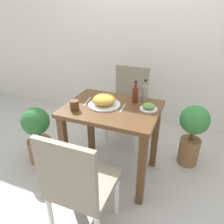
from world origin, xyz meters
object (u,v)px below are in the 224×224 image
object	(u,v)px
side_plate	(149,107)
potted_plant_right	(193,131)
food_plate	(104,101)
condiment_bottle	(135,94)
drink_cup	(74,105)
sauce_bottle	(145,92)
chair_near	(78,183)
potted_plant_left	(38,133)
chair_far	(128,101)

from	to	relation	value
side_plate	potted_plant_right	world-z (taller)	side_plate
food_plate	condiment_bottle	bearing A→B (deg)	35.27
drink_cup	sauce_bottle	xyz separation A→B (m)	(0.50, 0.40, 0.04)
chair_near	food_plate	bearing A→B (deg)	-80.96
food_plate	condiment_bottle	world-z (taller)	condiment_bottle
side_plate	sauce_bottle	bearing A→B (deg)	115.62
chair_near	potted_plant_left	size ratio (longest dim) A/B	1.44
food_plate	potted_plant_right	xyz separation A→B (m)	(0.77, 0.44, -0.39)
side_plate	drink_cup	size ratio (longest dim) A/B	1.80
chair_far	food_plate	distance (m)	0.72
chair_far	potted_plant_right	xyz separation A→B (m)	(0.76, -0.23, -0.11)
drink_cup	potted_plant_left	size ratio (longest dim) A/B	0.13
sauce_bottle	potted_plant_left	bearing A→B (deg)	-161.82
food_plate	condiment_bottle	distance (m)	0.29
food_plate	potted_plant_right	distance (m)	0.97
chair_far	sauce_bottle	xyz separation A→B (m)	(0.28, -0.44, 0.32)
side_plate	sauce_bottle	distance (m)	0.20
potted_plant_left	sauce_bottle	bearing A→B (deg)	18.18
condiment_bottle	potted_plant_left	world-z (taller)	condiment_bottle
sauce_bottle	food_plate	bearing A→B (deg)	-142.67
chair_near	potted_plant_right	bearing A→B (deg)	-120.19
chair_far	potted_plant_left	bearing A→B (deg)	-133.61
chair_near	side_plate	size ratio (longest dim) A/B	5.95
sauce_bottle	potted_plant_right	world-z (taller)	sauce_bottle
food_plate	side_plate	size ratio (longest dim) A/B	1.90
chair_near	condiment_bottle	xyz separation A→B (m)	(0.12, 0.87, 0.32)
side_plate	chair_far	bearing A→B (deg)	121.08
chair_near	potted_plant_right	distance (m)	1.32
sauce_bottle	condiment_bottle	size ratio (longest dim) A/B	1.00
chair_far	condiment_bottle	size ratio (longest dim) A/B	4.33
drink_cup	potted_plant_left	bearing A→B (deg)	172.48
chair_near	side_plate	world-z (taller)	chair_near
chair_near	chair_far	bearing A→B (deg)	-86.05
chair_far	drink_cup	bearing A→B (deg)	-104.31
chair_far	sauce_bottle	bearing A→B (deg)	-56.94
chair_far	condiment_bottle	bearing A→B (deg)	-66.83
sauce_bottle	condiment_bottle	bearing A→B (deg)	-136.51
chair_far	food_plate	bearing A→B (deg)	-91.47
chair_far	food_plate	world-z (taller)	chair_far
side_plate	chair_near	bearing A→B (deg)	-109.69
food_plate	sauce_bottle	bearing A→B (deg)	37.33
chair_near	potted_plant_right	xyz separation A→B (m)	(0.66, 1.14, -0.11)
chair_near	sauce_bottle	distance (m)	1.00
side_plate	potted_plant_right	size ratio (longest dim) A/B	0.22
sauce_bottle	potted_plant_right	bearing A→B (deg)	23.59
chair_near	condiment_bottle	size ratio (longest dim) A/B	4.33
chair_near	food_plate	xyz separation A→B (m)	(-0.11, 0.70, 0.28)
sauce_bottle	chair_far	bearing A→B (deg)	123.06
drink_cup	chair_far	bearing A→B (deg)	75.69
chair_far	side_plate	distance (m)	0.76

